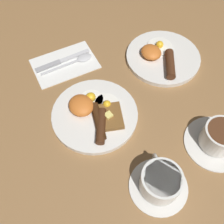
{
  "coord_description": "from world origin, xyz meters",
  "views": [
    {
      "loc": [
        0.36,
        -0.18,
        0.65
      ],
      "look_at": [
        0.03,
        0.04,
        0.03
      ],
      "focal_mm": 42.0,
      "sensor_mm": 36.0,
      "label": 1
    }
  ],
  "objects_px": {
    "teacup_near": "(160,182)",
    "spoon": "(79,59)",
    "breakfast_plate_near": "(95,113)",
    "breakfast_plate_far": "(162,57)",
    "knife": "(60,62)",
    "teacup_far": "(219,138)"
  },
  "relations": [
    {
      "from": "breakfast_plate_near",
      "to": "spoon",
      "type": "bearing_deg",
      "value": 161.85
    },
    {
      "from": "teacup_far",
      "to": "knife",
      "type": "relative_size",
      "value": 0.87
    },
    {
      "from": "teacup_near",
      "to": "spoon",
      "type": "xyz_separation_m",
      "value": [
        -0.47,
        0.05,
        -0.02
      ]
    },
    {
      "from": "breakfast_plate_near",
      "to": "spoon",
      "type": "height_order",
      "value": "breakfast_plate_near"
    },
    {
      "from": "teacup_far",
      "to": "teacup_near",
      "type": "bearing_deg",
      "value": -88.0
    },
    {
      "from": "teacup_near",
      "to": "spoon",
      "type": "height_order",
      "value": "teacup_near"
    },
    {
      "from": "teacup_near",
      "to": "teacup_far",
      "type": "xyz_separation_m",
      "value": [
        -0.01,
        0.2,
        -0.0
      ]
    },
    {
      "from": "breakfast_plate_far",
      "to": "knife",
      "type": "bearing_deg",
      "value": -120.53
    },
    {
      "from": "teacup_far",
      "to": "spoon",
      "type": "bearing_deg",
      "value": -161.39
    },
    {
      "from": "breakfast_plate_far",
      "to": "teacup_near",
      "type": "height_order",
      "value": "teacup_near"
    },
    {
      "from": "breakfast_plate_near",
      "to": "teacup_near",
      "type": "xyz_separation_m",
      "value": [
        0.26,
        0.02,
        0.02
      ]
    },
    {
      "from": "breakfast_plate_near",
      "to": "breakfast_plate_far",
      "type": "bearing_deg",
      "value": 102.62
    },
    {
      "from": "breakfast_plate_near",
      "to": "breakfast_plate_far",
      "type": "xyz_separation_m",
      "value": [
        -0.07,
        0.3,
        -0.0
      ]
    },
    {
      "from": "breakfast_plate_far",
      "to": "knife",
      "type": "height_order",
      "value": "breakfast_plate_far"
    },
    {
      "from": "knife",
      "to": "breakfast_plate_far",
      "type": "bearing_deg",
      "value": -26.18
    },
    {
      "from": "knife",
      "to": "spoon",
      "type": "height_order",
      "value": "spoon"
    },
    {
      "from": "teacup_far",
      "to": "spoon",
      "type": "relative_size",
      "value": 0.91
    },
    {
      "from": "breakfast_plate_near",
      "to": "breakfast_plate_far",
      "type": "height_order",
      "value": "breakfast_plate_near"
    },
    {
      "from": "knife",
      "to": "breakfast_plate_near",
      "type": "bearing_deg",
      "value": -88.36
    },
    {
      "from": "teacup_far",
      "to": "breakfast_plate_near",
      "type": "bearing_deg",
      "value": -138.42
    },
    {
      "from": "teacup_near",
      "to": "spoon",
      "type": "bearing_deg",
      "value": 174.47
    },
    {
      "from": "breakfast_plate_near",
      "to": "spoon",
      "type": "distance_m",
      "value": 0.22
    }
  ]
}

